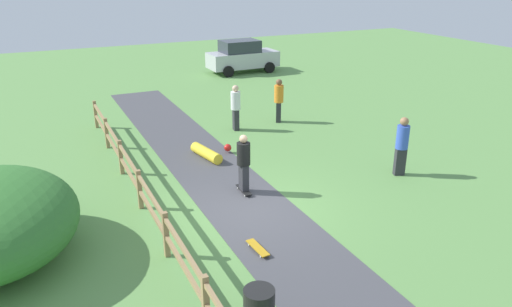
{
  "coord_description": "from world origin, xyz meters",
  "views": [
    {
      "loc": [
        -4.85,
        -10.7,
        6.14
      ],
      "look_at": [
        0.83,
        1.3,
        1.0
      ],
      "focal_mm": 34.42,
      "sensor_mm": 36.0,
      "label": 1
    }
  ],
  "objects_px": {
    "skater_riding": "(244,161)",
    "parked_car_silver": "(242,56)",
    "bystander_white": "(236,105)",
    "bystander_orange": "(279,98)",
    "bystander_blue": "(402,143)",
    "skateboard_loose": "(258,248)",
    "skater_fallen": "(208,153)"
  },
  "relations": [
    {
      "from": "bystander_blue",
      "to": "skateboard_loose",
      "type": "bearing_deg",
      "value": -160.52
    },
    {
      "from": "skateboard_loose",
      "to": "bystander_blue",
      "type": "bearing_deg",
      "value": 19.48
    },
    {
      "from": "bystander_white",
      "to": "bystander_blue",
      "type": "distance_m",
      "value": 6.87
    },
    {
      "from": "skater_riding",
      "to": "bystander_white",
      "type": "distance_m",
      "value": 5.75
    },
    {
      "from": "bystander_orange",
      "to": "parked_car_silver",
      "type": "xyz_separation_m",
      "value": [
        2.7,
        9.86,
        -0.04
      ]
    },
    {
      "from": "skater_riding",
      "to": "skater_fallen",
      "type": "xyz_separation_m",
      "value": [
        -0.0,
        2.97,
        -0.78
      ]
    },
    {
      "from": "skateboard_loose",
      "to": "bystander_orange",
      "type": "bearing_deg",
      "value": 59.49
    },
    {
      "from": "skater_fallen",
      "to": "bystander_white",
      "type": "relative_size",
      "value": 0.86
    },
    {
      "from": "skater_riding",
      "to": "bystander_blue",
      "type": "height_order",
      "value": "bystander_blue"
    },
    {
      "from": "bystander_white",
      "to": "bystander_orange",
      "type": "bearing_deg",
      "value": 6.05
    },
    {
      "from": "bystander_orange",
      "to": "bystander_blue",
      "type": "height_order",
      "value": "bystander_blue"
    },
    {
      "from": "skater_riding",
      "to": "parked_car_silver",
      "type": "bearing_deg",
      "value": 66.35
    },
    {
      "from": "skater_riding",
      "to": "bystander_blue",
      "type": "bearing_deg",
      "value": -10.17
    },
    {
      "from": "bystander_orange",
      "to": "bystander_blue",
      "type": "distance_m",
      "value": 6.52
    },
    {
      "from": "bystander_orange",
      "to": "skater_riding",
      "type": "bearing_deg",
      "value": -126.03
    },
    {
      "from": "skateboard_loose",
      "to": "bystander_blue",
      "type": "relative_size",
      "value": 0.44
    },
    {
      "from": "skater_fallen",
      "to": "bystander_blue",
      "type": "relative_size",
      "value": 0.83
    },
    {
      "from": "parked_car_silver",
      "to": "bystander_white",
      "type": "bearing_deg",
      "value": -115.09
    },
    {
      "from": "bystander_white",
      "to": "bystander_blue",
      "type": "relative_size",
      "value": 0.97
    },
    {
      "from": "bystander_orange",
      "to": "skater_fallen",
      "type": "bearing_deg",
      "value": -147.24
    },
    {
      "from": "skater_riding",
      "to": "skater_fallen",
      "type": "bearing_deg",
      "value": 90.01
    },
    {
      "from": "skater_riding",
      "to": "skateboard_loose",
      "type": "bearing_deg",
      "value": -108.19
    },
    {
      "from": "skater_riding",
      "to": "skateboard_loose",
      "type": "height_order",
      "value": "skater_riding"
    },
    {
      "from": "bystander_blue",
      "to": "bystander_orange",
      "type": "bearing_deg",
      "value": 97.36
    },
    {
      "from": "skater_fallen",
      "to": "bystander_orange",
      "type": "height_order",
      "value": "bystander_orange"
    },
    {
      "from": "bystander_orange",
      "to": "parked_car_silver",
      "type": "height_order",
      "value": "parked_car_silver"
    },
    {
      "from": "skater_fallen",
      "to": "parked_car_silver",
      "type": "distance_m",
      "value": 14.21
    },
    {
      "from": "bystander_white",
      "to": "parked_car_silver",
      "type": "xyz_separation_m",
      "value": [
        4.72,
        10.07,
        -0.04
      ]
    },
    {
      "from": "skater_fallen",
      "to": "bystander_blue",
      "type": "height_order",
      "value": "bystander_blue"
    },
    {
      "from": "skateboard_loose",
      "to": "parked_car_silver",
      "type": "distance_m",
      "value": 19.97
    },
    {
      "from": "skateboard_loose",
      "to": "parked_car_silver",
      "type": "bearing_deg",
      "value": 67.2
    },
    {
      "from": "skater_riding",
      "to": "parked_car_silver",
      "type": "relative_size",
      "value": 0.41
    }
  ]
}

